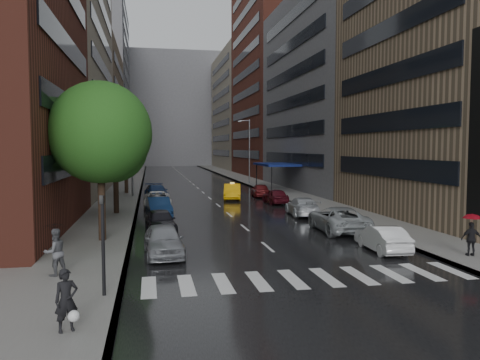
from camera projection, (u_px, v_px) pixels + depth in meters
The scene contains 21 objects.
ground at pixel (290, 266), 20.54m from camera, with size 220.00×220.00×0.00m, color gray.
road at pixel (191, 182), 69.51m from camera, with size 14.00×140.00×0.01m, color black.
sidewalk_left at pixel (129, 183), 67.80m from camera, with size 4.00×140.00×0.15m, color gray.
sidewalk_right at pixel (250, 181), 71.21m from camera, with size 4.00×140.00×0.15m, color gray.
crosswalk at pixel (310, 278), 18.62m from camera, with size 13.15×2.80×0.01m.
buildings_left at pixel (91, 79), 74.16m from camera, with size 8.00×108.00×38.00m.
buildings_right at pixel (277, 88), 77.87m from camera, with size 8.05×109.10×36.00m.
building_far at pixel (170, 110), 135.00m from camera, with size 40.00×14.00×32.00m, color slate.
tree_near at pixel (100, 133), 25.17m from camera, with size 5.50×5.50×8.77m.
tree_mid at pixel (115, 135), 35.87m from camera, with size 5.65×5.65×9.00m.
tree_far at pixel (126, 145), 51.75m from camera, with size 5.00×5.00×7.97m.
taxi at pixel (232, 192), 46.91m from camera, with size 1.64×4.69×1.55m, color #FFB40D.
parked_cars_left at pixel (158, 205), 36.04m from camera, with size 2.53×29.52×1.51m.
parked_cars_right at pixel (305, 207), 35.05m from camera, with size 2.89×30.52×1.57m.
ped_bag_walker at pixel (67, 301), 12.82m from camera, with size 0.75×0.64×1.75m.
ped_black_umbrella at pixel (55, 245), 18.43m from camera, with size 1.15×1.10×2.09m.
ped_red_umbrella at pixel (472, 231), 21.75m from camera, with size 1.00×0.82×2.01m.
traffic_light at pixel (103, 235), 15.87m from camera, with size 0.18×0.15×3.45m.
street_lamp_left at pixel (133, 151), 48.12m from camera, with size 1.74×0.22×9.00m.
street_lamp_right at pixel (249, 150), 65.73m from camera, with size 1.74×0.22×9.00m.
awning at pixel (276, 165), 56.30m from camera, with size 4.00×8.00×3.12m.
Camera 1 is at (-6.00, -19.44, 5.21)m, focal length 35.00 mm.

